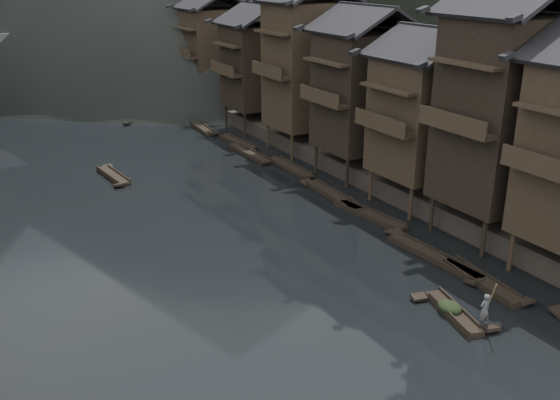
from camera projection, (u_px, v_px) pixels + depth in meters
water at (328, 348)px, 30.63m from camera, size 300.00×300.00×0.00m
right_bank at (384, 104)px, 78.93m from camera, size 40.00×200.00×1.80m
stilt_houses at (376, 73)px, 51.09m from camera, size 9.00×67.60×17.09m
moored_sampans at (277, 165)px, 57.62m from camera, size 3.15×73.52×0.47m
midriver_boats at (122, 142)px, 64.98m from camera, size 9.74×26.93×0.45m
stone_bridge at (44, 58)px, 87.33m from camera, size 40.00×6.00×9.00m
hero_sampan at (453, 312)px, 33.34m from camera, size 2.09×5.02×0.44m
cargo_heap at (450, 301)px, 33.30m from camera, size 1.09×1.43×0.66m
boatman at (485, 306)px, 31.76m from camera, size 0.68×0.46×1.82m
bamboo_pole at (494, 258)px, 30.91m from camera, size 1.08×1.57×3.45m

